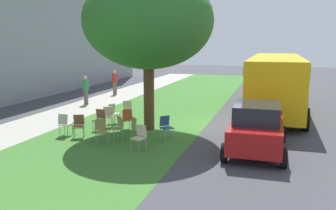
# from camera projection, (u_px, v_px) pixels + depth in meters

# --- Properties ---
(ground) EXTENTS (80.00, 80.00, 0.00)m
(ground) POSITION_uv_depth(u_px,v_px,m) (211.00, 125.00, 15.76)
(ground) COLOR #424247
(grass_verge) EXTENTS (48.00, 6.00, 0.01)m
(grass_verge) POSITION_uv_depth(u_px,v_px,m) (144.00, 121.00, 16.67)
(grass_verge) COLOR #3D752D
(grass_verge) RESTS_ON ground
(sidewalk_strip) EXTENTS (48.00, 2.80, 0.01)m
(sidewalk_strip) POSITION_uv_depth(u_px,v_px,m) (62.00, 115.00, 17.93)
(sidewalk_strip) COLOR #ADA89E
(sidewalk_strip) RESTS_ON ground
(street_tree) EXTENTS (5.25, 5.25, 6.41)m
(street_tree) POSITION_uv_depth(u_px,v_px,m) (148.00, 21.00, 14.28)
(street_tree) COLOR brown
(street_tree) RESTS_ON ground
(chair_0) EXTENTS (0.59, 0.59, 0.88)m
(chair_0) POSITION_uv_depth(u_px,v_px,m) (166.00, 126.00, 13.47)
(chair_0) COLOR #335184
(chair_0) RESTS_ON ground
(chair_1) EXTENTS (0.53, 0.52, 0.88)m
(chair_1) POSITION_uv_depth(u_px,v_px,m) (108.00, 115.00, 15.37)
(chair_1) COLOR beige
(chair_1) RESTS_ON ground
(chair_2) EXTENTS (0.55, 0.55, 0.88)m
(chair_2) POSITION_uv_depth(u_px,v_px,m) (79.00, 124.00, 13.67)
(chair_2) COLOR brown
(chair_2) RESTS_ON ground
(chair_3) EXTENTS (0.59, 0.58, 0.88)m
(chair_3) POSITION_uv_depth(u_px,v_px,m) (127.00, 117.00, 14.93)
(chair_3) COLOR #C64C1E
(chair_3) RESTS_ON ground
(chair_4) EXTENTS (0.59, 0.59, 0.88)m
(chair_4) POSITION_uv_depth(u_px,v_px,m) (101.00, 129.00, 12.86)
(chair_4) COLOR olive
(chair_4) RESTS_ON ground
(chair_5) EXTENTS (0.43, 0.43, 0.88)m
(chair_5) POSITION_uv_depth(u_px,v_px,m) (65.00, 123.00, 13.92)
(chair_5) COLOR #ADA393
(chair_5) RESTS_ON ground
(chair_6) EXTENTS (0.58, 0.57, 0.88)m
(chair_6) POSITION_uv_depth(u_px,v_px,m) (127.00, 108.00, 17.02)
(chair_6) COLOR beige
(chair_6) RESTS_ON ground
(chair_7) EXTENTS (0.59, 0.58, 0.88)m
(chair_7) POSITION_uv_depth(u_px,v_px,m) (117.00, 126.00, 13.40)
(chair_7) COLOR olive
(chair_7) RESTS_ON ground
(chair_8) EXTENTS (0.59, 0.59, 0.88)m
(chair_8) POSITION_uv_depth(u_px,v_px,m) (137.00, 127.00, 13.24)
(chair_8) COLOR olive
(chair_8) RESTS_ON ground
(chair_9) EXTENTS (0.52, 0.51, 0.88)m
(chair_9) POSITION_uv_depth(u_px,v_px,m) (140.00, 136.00, 12.00)
(chair_9) COLOR beige
(chair_9) RESTS_ON ground
(chair_10) EXTENTS (0.54, 0.55, 0.88)m
(chair_10) POSITION_uv_depth(u_px,v_px,m) (113.00, 112.00, 16.09)
(chair_10) COLOR #ADA393
(chair_10) RESTS_ON ground
(chair_11) EXTENTS (0.43, 0.43, 0.88)m
(chair_11) POSITION_uv_depth(u_px,v_px,m) (99.00, 118.00, 14.80)
(chair_11) COLOR brown
(chair_11) RESTS_ON ground
(parked_car) EXTENTS (3.70, 1.92, 1.65)m
(parked_car) POSITION_uv_depth(u_px,v_px,m) (257.00, 127.00, 11.83)
(parked_car) COLOR maroon
(parked_car) RESTS_ON ground
(school_bus) EXTENTS (10.40, 2.80, 2.88)m
(school_bus) POSITION_uv_depth(u_px,v_px,m) (276.00, 78.00, 18.62)
(school_bus) COLOR yellow
(school_bus) RESTS_ON ground
(pedestrian_0) EXTENTS (0.32, 0.41, 1.69)m
(pedestrian_0) POSITION_uv_depth(u_px,v_px,m) (86.00, 89.00, 20.83)
(pedestrian_0) COLOR #726659
(pedestrian_0) RESTS_ON ground
(pedestrian_1) EXTENTS (0.41, 0.31, 1.69)m
(pedestrian_1) POSITION_uv_depth(u_px,v_px,m) (115.00, 81.00, 24.79)
(pedestrian_1) COLOR #726659
(pedestrian_1) RESTS_ON ground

